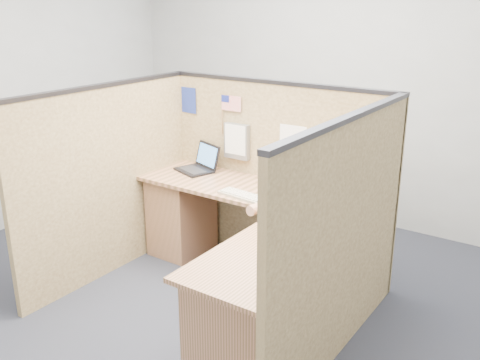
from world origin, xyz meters
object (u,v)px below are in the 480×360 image
Objects in this scene: keyboard at (243,195)px; mouse at (275,199)px; l_desk at (245,253)px; laptop at (198,164)px.

mouse is at bearing 17.45° from keyboard.
l_desk is 0.43m from keyboard.
laptop reaches higher than mouse.
keyboard is 3.76× the size of mouse.
l_desk is 1.08m from laptop.
keyboard is at bearing 128.33° from l_desk.
laptop is 3.50× the size of mouse.
laptop is 0.78m from keyboard.
laptop is 1.00m from mouse.
laptop is at bearing 159.94° from keyboard.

